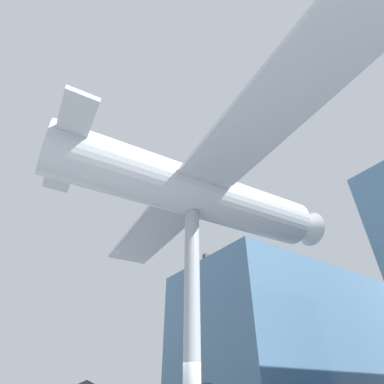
{
  "coord_description": "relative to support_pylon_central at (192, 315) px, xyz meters",
  "views": [
    {
      "loc": [
        8.59,
        -5.77,
        1.64
      ],
      "look_at": [
        0.0,
        0.0,
        8.75
      ],
      "focal_mm": 28.0,
      "sensor_mm": 36.0,
      "label": 1
    }
  ],
  "objects": [
    {
      "name": "glass_pavilion_left",
      "position": [
        -8.3,
        14.07,
        1.06
      ],
      "size": [
        9.73,
        15.78,
        10.44
      ],
      "color": "slate",
      "rests_on": "ground_plane"
    },
    {
      "name": "support_pylon_central",
      "position": [
        0.0,
        0.0,
        0.0
      ],
      "size": [
        0.55,
        0.55,
        7.73
      ],
      "color": "#999EA3",
      "rests_on": "ground_plane"
    },
    {
      "name": "suspended_airplane",
      "position": [
        0.02,
        0.27,
        4.9
      ],
      "size": [
        17.07,
        13.18,
        3.5
      ],
      "rotation": [
        0.0,
        0.0,
        -0.09
      ],
      "color": "#B2B7BC",
      "rests_on": "support_pylon_central"
    }
  ]
}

